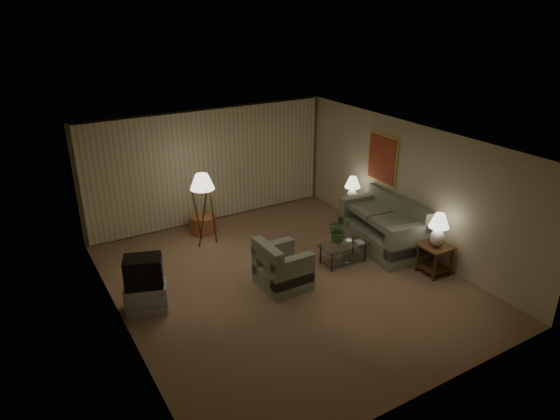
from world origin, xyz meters
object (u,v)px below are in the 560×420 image
object	(u,v)px
table_lamp_near	(439,227)
ottoman	(203,224)
armchair	(283,268)
coffee_table	(343,250)
sofa	(382,229)
table_lamp_far	(352,187)
crt_tv	(143,272)
floor_lamp	(204,208)
vase	(338,243)
side_table_far	(351,210)
side_table_near	(435,254)
tv_cabinet	(147,298)

from	to	relation	value
table_lamp_near	ottoman	xyz separation A→B (m)	(-3.14, 4.06, -0.79)
table_lamp_near	ottoman	size ratio (longest dim) A/B	1.10
armchair	coffee_table	world-z (taller)	armchair
sofa	table_lamp_far	size ratio (longest dim) A/B	3.58
crt_tv	ottoman	bearing A→B (deg)	69.18
coffee_table	floor_lamp	size ratio (longest dim) A/B	0.61
coffee_table	floor_lamp	bearing A→B (deg)	132.37
coffee_table	ottoman	world-z (taller)	coffee_table
vase	table_lamp_far	bearing A→B (deg)	43.76
side_table_far	floor_lamp	world-z (taller)	floor_lamp
sofa	crt_tv	bearing A→B (deg)	-86.29
coffee_table	crt_tv	size ratio (longest dim) A/B	1.34
side_table_near	crt_tv	xyz separation A→B (m)	(-5.20, 1.61, 0.35)
crt_tv	vase	xyz separation A→B (m)	(3.79, -0.36, -0.28)
table_lamp_far	coffee_table	distance (m)	1.97
tv_cabinet	crt_tv	size ratio (longest dim) A/B	1.11
side_table_near	ottoman	size ratio (longest dim) A/B	1.00
table_lamp_far	table_lamp_near	bearing A→B (deg)	-90.00
side_table_far	coffee_table	world-z (taller)	side_table_far
ottoman	vase	xyz separation A→B (m)	(1.73, -2.81, 0.29)
floor_lamp	ottoman	xyz separation A→B (m)	(0.18, 0.55, -0.64)
armchair	side_table_far	bearing A→B (deg)	-61.93
sofa	table_lamp_near	distance (m)	1.47
table_lamp_near	vase	size ratio (longest dim) A/B	4.53
coffee_table	table_lamp_near	bearing A→B (deg)	-44.77
table_lamp_near	tv_cabinet	xyz separation A→B (m)	(-5.20, 1.61, -0.74)
coffee_table	vase	size ratio (longest dim) A/B	6.62
tv_cabinet	floor_lamp	size ratio (longest dim) A/B	0.51
armchair	side_table_far	world-z (taller)	armchair
sofa	tv_cabinet	world-z (taller)	sofa
table_lamp_near	table_lamp_far	size ratio (longest dim) A/B	1.08
armchair	vase	distance (m)	1.38
armchair	side_table_near	bearing A→B (deg)	-111.90
sofa	coffee_table	xyz separation A→B (m)	(-1.11, -0.10, -0.17)
sofa	crt_tv	world-z (taller)	crt_tv
crt_tv	tv_cabinet	bearing A→B (deg)	0.00
coffee_table	table_lamp_far	bearing A→B (deg)	46.98
table_lamp_far	tv_cabinet	distance (m)	5.34
side_table_near	floor_lamp	world-z (taller)	floor_lamp
side_table_far	coffee_table	size ratio (longest dim) A/B	0.62
table_lamp_far	crt_tv	world-z (taller)	table_lamp_far
armchair	side_table_near	world-z (taller)	armchair
sofa	table_lamp_near	size ratio (longest dim) A/B	3.33
crt_tv	vase	world-z (taller)	crt_tv
side_table_far	ottoman	xyz separation A→B (m)	(-3.14, 1.46, -0.19)
ottoman	table_lamp_far	bearing A→B (deg)	-24.86
sofa	side_table_near	distance (m)	1.36
table_lamp_near	armchair	bearing A→B (deg)	158.39
side_table_far	table_lamp_far	size ratio (longest dim) A/B	0.97
armchair	crt_tv	distance (m)	2.51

